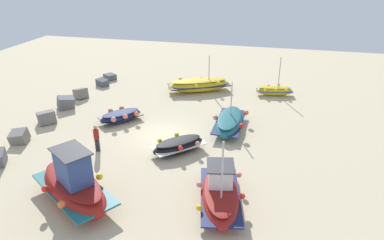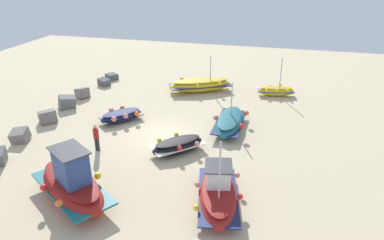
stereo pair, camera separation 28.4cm
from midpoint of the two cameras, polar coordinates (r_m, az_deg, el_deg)
name	(u,v)px [view 2 (the right image)]	position (r m, az deg, el deg)	size (l,w,h in m)	color
ground_plane	(163,135)	(23.03, -4.26, -2.45)	(53.20, 53.20, 0.00)	beige
fishing_boat_0	(72,185)	(17.54, -18.22, -9.81)	(4.44, 5.28, 2.85)	maroon
fishing_boat_1	(200,85)	(30.40, 1.61, 5.65)	(4.02, 5.58, 3.09)	gold
fishing_boat_2	(230,122)	(23.77, 6.40, -0.32)	(4.56, 2.29, 3.17)	#1E6670
fishing_boat_3	(121,116)	(25.22, -10.93, 0.67)	(3.09, 2.94, 0.86)	navy
fishing_boat_4	(218,192)	(16.75, 4.69, -11.49)	(4.89, 2.68, 3.68)	maroon
fishing_boat_5	(178,145)	(20.84, -1.88, -4.09)	(3.18, 3.21, 0.89)	black
fishing_boat_6	(276,91)	(30.27, 13.56, 4.57)	(1.64, 3.16, 3.22)	gold
person_walking	(96,136)	(21.45, -14.74, -2.50)	(0.32, 0.32, 1.68)	#2D2D38
breakwater_rocks	(38,124)	(25.74, -23.16, -0.52)	(21.43, 2.41, 1.17)	slate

